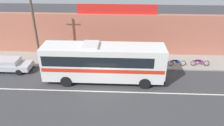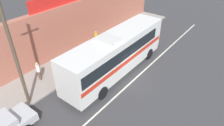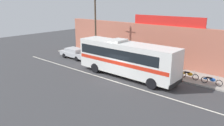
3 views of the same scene
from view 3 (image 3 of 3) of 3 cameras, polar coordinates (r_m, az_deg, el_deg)
name	(u,v)px [view 3 (image 3 of 3)]	position (r m, az deg, el deg)	size (l,w,h in m)	color
ground_plane	(119,79)	(22.16, 1.90, -4.21)	(70.00, 70.00, 0.00)	#3A3A3D
sidewalk_slab	(147,67)	(26.17, 9.11, -1.06)	(30.00, 3.60, 0.14)	gray
storefront_facade	(158,45)	(27.42, 11.73, 4.61)	(30.00, 0.70, 4.80)	#B26651
storefront_billboard	(167,21)	(26.53, 14.05, 10.54)	(8.85, 0.12, 1.10)	red
road_center_stripe	(114,81)	(21.58, 0.55, -4.75)	(30.00, 0.14, 0.01)	silver
intercity_bus	(126,57)	(22.39, 3.53, 1.52)	(11.08, 2.60, 3.78)	silver
parked_car	(75,53)	(30.35, -9.62, 2.58)	(4.46, 1.83, 1.37)	#B7BABF
utility_pole	(96,26)	(28.44, -4.29, 9.40)	(1.60, 0.22, 8.27)	brown
motorcycle_purple	(174,72)	(23.56, 15.74, -2.13)	(1.96, 0.56, 0.94)	black
motorcycle_red	(211,80)	(22.22, 24.31, -4.08)	(1.92, 0.56, 0.94)	black
motorcycle_black	(189,75)	(23.06, 19.29, -2.83)	(1.88, 0.56, 0.94)	black
pedestrian_far_left	(138,58)	(25.84, 6.79, 1.24)	(0.30, 0.48, 1.69)	navy
pedestrian_near_shop	(116,52)	(28.76, 1.14, 2.83)	(0.30, 0.48, 1.67)	brown
pedestrian_by_curb	(171,62)	(25.13, 14.91, 0.19)	(0.30, 0.48, 1.57)	brown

